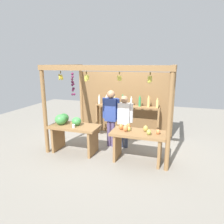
{
  "coord_description": "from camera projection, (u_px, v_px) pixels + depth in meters",
  "views": [
    {
      "loc": [
        1.62,
        -5.21,
        2.28
      ],
      "look_at": [
        0.0,
        -0.21,
        1.01
      ],
      "focal_mm": 32.47,
      "sensor_mm": 36.0,
      "label": 1
    }
  ],
  "objects": [
    {
      "name": "ground_plane",
      "position": [
        114.0,
        144.0,
        5.84
      ],
      "size": [
        12.0,
        12.0,
        0.0
      ],
      "primitive_type": "plane",
      "color": "gray",
      "rests_on": "ground"
    },
    {
      "name": "market_stall",
      "position": [
        119.0,
        96.0,
        5.95
      ],
      "size": [
        3.14,
        2.17,
        2.24
      ],
      "color": "olive",
      "rests_on": "ground"
    },
    {
      "name": "fruit_counter_left",
      "position": [
        71.0,
        128.0,
        5.27
      ],
      "size": [
        1.27,
        0.67,
        0.99
      ],
      "color": "olive",
      "rests_on": "ground"
    },
    {
      "name": "fruit_counter_right",
      "position": [
        138.0,
        139.0,
        4.75
      ],
      "size": [
        1.27,
        0.64,
        0.88
      ],
      "color": "olive",
      "rests_on": "ground"
    },
    {
      "name": "bottle_shelf_unit",
      "position": [
        127.0,
        111.0,
        6.31
      ],
      "size": [
        2.02,
        0.22,
        1.35
      ],
      "color": "olive",
      "rests_on": "ground"
    },
    {
      "name": "vendor_man",
      "position": [
        111.0,
        113.0,
        5.51
      ],
      "size": [
        0.48,
        0.21,
        1.58
      ],
      "rotation": [
        0.0,
        0.0,
        -0.11
      ],
      "color": "#564772",
      "rests_on": "ground"
    },
    {
      "name": "vendor_woman",
      "position": [
        124.0,
        117.0,
        5.46
      ],
      "size": [
        0.48,
        0.2,
        1.45
      ],
      "rotation": [
        0.0,
        0.0,
        0.1
      ],
      "color": "#343C52",
      "rests_on": "ground"
    }
  ]
}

